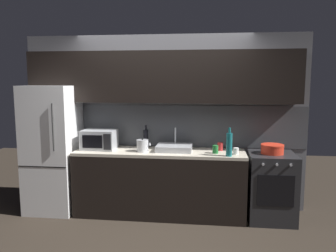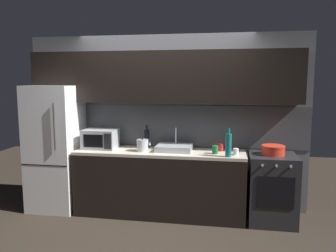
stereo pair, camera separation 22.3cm
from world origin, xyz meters
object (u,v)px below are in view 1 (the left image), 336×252
refrigerator (53,149)px  mug_white (236,151)px  wine_bottle_dark (146,138)px  mug_green (215,149)px  kettle (143,146)px  mug_red (220,147)px  microwave (99,140)px  wine_bottle_teal (229,144)px  oven_range (271,187)px  cooking_pot (272,149)px

refrigerator → mug_white: size_ratio=20.77×
wine_bottle_dark → mug_green: wine_bottle_dark is taller
kettle → wine_bottle_dark: bearing=91.6°
mug_red → mug_white: (0.20, -0.23, -0.01)m
microwave → wine_bottle_teal: 1.79m
mug_red → wine_bottle_dark: bearing=176.1°
kettle → mug_red: kettle is taller
microwave → mug_white: 1.88m
refrigerator → wine_bottle_dark: refrigerator is taller
kettle → wine_bottle_teal: (1.14, -0.14, 0.07)m
refrigerator → wine_bottle_dark: size_ratio=5.47×
oven_range → cooking_pot: (-0.00, 0.00, 0.51)m
mug_white → oven_range: bearing=11.5°
wine_bottle_dark → cooking_pot: wine_bottle_dark is taller
refrigerator → cooking_pot: size_ratio=6.05×
microwave → cooking_pot: 2.35m
wine_bottle_dark → wine_bottle_teal: 1.22m
microwave → mug_red: (1.68, 0.11, -0.08)m
mug_green → microwave: bearing=176.8°
wine_bottle_dark → cooking_pot: bearing=-6.6°
microwave → kettle: size_ratio=2.35×
refrigerator → mug_red: refrigerator is taller
refrigerator → cooking_pot: 3.03m
microwave → mug_green: 1.61m
mug_red → mug_green: bearing=-109.5°
wine_bottle_teal → mug_red: (-0.10, 0.35, -0.10)m
mug_red → mug_white: bearing=-49.1°
kettle → mug_white: bearing=-1.0°
microwave → cooking_pot: microwave is taller
oven_range → cooking_pot: size_ratio=3.06×
wine_bottle_teal → mug_green: wine_bottle_teal is taller
wine_bottle_teal → mug_red: wine_bottle_teal is taller
kettle → oven_range: bearing=2.5°
oven_range → mug_white: 0.69m
wine_bottle_teal → mug_white: (0.10, 0.12, -0.11)m
refrigerator → mug_red: size_ratio=16.45×
mug_white → wine_bottle_teal: bearing=-128.3°
mug_white → mug_red: bearing=130.9°
wine_bottle_teal → mug_white: size_ratio=4.25×
microwave → mug_green: microwave is taller
oven_range → mug_green: (-0.74, -0.07, 0.50)m
kettle → mug_white: kettle is taller
cooking_pot → wine_bottle_dark: bearing=173.4°
oven_range → wine_bottle_dark: wine_bottle_dark is taller
kettle → cooking_pot: bearing=2.6°
wine_bottle_dark → mug_red: (1.05, -0.07, -0.08)m
kettle → wine_bottle_teal: 1.15m
oven_range → wine_bottle_dark: bearing=173.4°
oven_range → microwave: bearing=179.5°
oven_range → mug_green: size_ratio=8.43×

